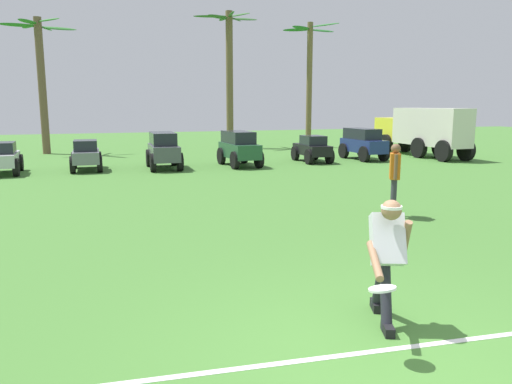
% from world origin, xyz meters
% --- Properties ---
extents(ground_plane, '(80.00, 80.00, 0.00)m').
position_xyz_m(ground_plane, '(0.00, 0.00, 0.00)').
color(ground_plane, '#447931').
extents(field_line_paint, '(27.51, 2.24, 0.01)m').
position_xyz_m(field_line_paint, '(0.00, 0.25, 0.00)').
color(field_line_paint, white).
rests_on(field_line_paint, ground_plane).
extents(frisbee_thrower, '(0.70, 1.01, 1.41)m').
position_xyz_m(frisbee_thrower, '(0.45, 0.74, 0.79)').
color(frisbee_thrower, '#23232D').
rests_on(frisbee_thrower, ground_plane).
extents(frisbee_in_flight, '(0.34, 0.34, 0.07)m').
position_xyz_m(frisbee_in_flight, '(-0.01, 0.10, 0.70)').
color(frisbee_in_flight, white).
extents(teammate_near_sideline, '(0.34, 0.46, 1.56)m').
position_xyz_m(teammate_near_sideline, '(3.56, 5.29, 0.94)').
color(teammate_near_sideline, '#33333D').
rests_on(teammate_near_sideline, ground_plane).
extents(parked_car_slot_a, '(1.15, 2.23, 1.10)m').
position_xyz_m(parked_car_slot_a, '(-5.37, 15.22, 0.56)').
color(parked_car_slot_a, '#B7BABF').
rests_on(parked_car_slot_a, ground_plane).
extents(parked_car_slot_b, '(1.09, 2.20, 1.10)m').
position_xyz_m(parked_car_slot_b, '(-2.67, 15.40, 0.56)').
color(parked_car_slot_b, slate).
rests_on(parked_car_slot_b, ground_plane).
extents(parked_car_slot_c, '(1.20, 2.42, 1.34)m').
position_xyz_m(parked_car_slot_c, '(0.08, 15.03, 0.72)').
color(parked_car_slot_c, '#474C51').
rests_on(parked_car_slot_c, ground_plane).
extents(parked_car_slot_d, '(1.26, 2.45, 1.34)m').
position_xyz_m(parked_car_slot_d, '(2.98, 14.91, 0.72)').
color(parked_car_slot_d, '#235133').
rests_on(parked_car_slot_d, ground_plane).
extents(parked_car_slot_e, '(1.15, 2.23, 1.10)m').
position_xyz_m(parked_car_slot_e, '(6.24, 15.24, 0.56)').
color(parked_car_slot_e, black).
rests_on(parked_car_slot_e, ground_plane).
extents(parked_car_slot_f, '(1.22, 2.43, 1.34)m').
position_xyz_m(parked_car_slot_f, '(8.73, 15.42, 0.72)').
color(parked_car_slot_f, navy).
rests_on(parked_car_slot_f, ground_plane).
extents(box_truck, '(1.44, 5.91, 2.20)m').
position_xyz_m(box_truck, '(12.03, 15.81, 1.23)').
color(box_truck, yellow).
rests_on(box_truck, ground_plane).
extents(palm_tree_left_of_centre, '(3.41, 3.21, 6.38)m').
position_xyz_m(palm_tree_left_of_centre, '(-4.53, 22.51, 3.71)').
color(palm_tree_left_of_centre, brown).
rests_on(palm_tree_left_of_centre, ground_plane).
extents(palm_tree_right_of_centre, '(3.45, 3.26, 7.29)m').
position_xyz_m(palm_tree_right_of_centre, '(4.89, 23.20, 4.21)').
color(palm_tree_right_of_centre, brown).
rests_on(palm_tree_right_of_centre, ground_plane).
extents(palm_tree_far_right, '(2.93, 3.38, 6.74)m').
position_xyz_m(palm_tree_far_right, '(9.15, 22.07, 3.96)').
color(palm_tree_far_right, brown).
rests_on(palm_tree_far_right, ground_plane).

